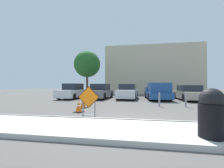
# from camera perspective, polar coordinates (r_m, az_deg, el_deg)

# --- Properties ---
(ground_plane) EXTENTS (96.00, 96.00, 0.00)m
(ground_plane) POSITION_cam_1_polar(r_m,az_deg,el_deg) (15.52, 7.46, -5.63)
(ground_plane) COLOR #565451
(sidewalk_strip) EXTENTS (22.69, 2.13, 0.14)m
(sidewalk_strip) POSITION_cam_1_polar(r_m,az_deg,el_deg) (4.61, 1.83, -16.82)
(sidewalk_strip) COLOR beige
(sidewalk_strip) RESTS_ON ground_plane
(curb_lip) EXTENTS (22.69, 0.20, 0.14)m
(curb_lip) POSITION_cam_1_polar(r_m,az_deg,el_deg) (5.63, 3.36, -13.82)
(curb_lip) COLOR beige
(curb_lip) RESTS_ON ground_plane
(road_closed_sign) EXTENTS (0.98, 0.20, 1.33)m
(road_closed_sign) POSITION_cam_1_polar(r_m,az_deg,el_deg) (6.86, -8.87, -6.01)
(road_closed_sign) COLOR black
(road_closed_sign) RESTS_ON ground_plane
(traffic_cone_nearest) EXTENTS (0.45, 0.45, 0.67)m
(traffic_cone_nearest) POSITION_cam_1_polar(r_m,az_deg,el_deg) (7.91, -12.51, -8.08)
(traffic_cone_nearest) COLOR black
(traffic_cone_nearest) RESTS_ON ground_plane
(traffic_cone_second) EXTENTS (0.46, 0.46, 0.67)m
(traffic_cone_second) POSITION_cam_1_polar(r_m,az_deg,el_deg) (9.32, -10.97, -6.95)
(traffic_cone_second) COLOR black
(traffic_cone_second) RESTS_ON ground_plane
(parked_car_nearest) EXTENTS (1.91, 4.44, 1.58)m
(parked_car_nearest) POSITION_cam_1_polar(r_m,az_deg,el_deg) (16.35, -14.67, -2.85)
(parked_car_nearest) COLOR silver
(parked_car_nearest) RESTS_ON ground_plane
(parked_car_second) EXTENTS (2.09, 4.79, 1.54)m
(parked_car_second) POSITION_cam_1_polar(r_m,az_deg,el_deg) (15.84, -4.45, -2.96)
(parked_car_second) COLOR slate
(parked_car_second) RESTS_ON ground_plane
(parked_car_third) EXTENTS (2.01, 4.71, 1.52)m
(parked_car_third) POSITION_cam_1_polar(r_m,az_deg,el_deg) (15.50, 6.01, -3.03)
(parked_car_third) COLOR silver
(parked_car_third) RESTS_ON ground_plane
(pickup_truck) EXTENTS (2.18, 5.43, 1.60)m
(pickup_truck) POSITION_cam_1_polar(r_m,az_deg,el_deg) (15.09, 16.89, -3.01)
(pickup_truck) COLOR navy
(pickup_truck) RESTS_ON ground_plane
(parked_car_fourth) EXTENTS (1.95, 4.57, 1.39)m
(parked_car_fourth) POSITION_cam_1_polar(r_m,az_deg,el_deg) (15.68, 27.33, -3.12)
(parked_car_fourth) COLOR #A39984
(parked_car_fourth) RESTS_ON ground_plane
(trash_bin) EXTENTS (0.58, 0.58, 1.16)m
(trash_bin) POSITION_cam_1_polar(r_m,az_deg,el_deg) (4.27, 33.72, -9.04)
(trash_bin) COLOR black
(trash_bin) RESTS_ON sidewalk_strip
(bollard_nearest) EXTENTS (0.12, 0.12, 0.91)m
(bollard_nearest) POSITION_cam_1_polar(r_m,az_deg,el_deg) (10.26, 17.58, -5.47)
(bollard_nearest) COLOR gray
(bollard_nearest) RESTS_ON ground_plane
(bollard_second) EXTENTS (0.12, 0.12, 0.95)m
(bollard_second) POSITION_cam_1_polar(r_m,az_deg,el_deg) (10.60, 26.28, -5.19)
(bollard_second) COLOR gray
(bollard_second) RESTS_ON ground_plane
(bollard_third) EXTENTS (0.12, 0.12, 1.10)m
(bollard_third) POSITION_cam_1_polar(r_m,az_deg,el_deg) (11.16, 34.26, -4.52)
(bollard_third) COLOR gray
(bollard_third) RESTS_ON ground_plane
(building_facade_backdrop) EXTENTS (15.46, 5.00, 7.93)m
(building_facade_backdrop) POSITION_cam_1_polar(r_m,az_deg,el_deg) (26.89, 14.91, 4.96)
(building_facade_backdrop) COLOR beige
(building_facade_backdrop) RESTS_ON ground_plane
(street_tree_behind_lot) EXTENTS (3.83, 3.83, 6.43)m
(street_tree_behind_lot) POSITION_cam_1_polar(r_m,az_deg,el_deg) (22.39, -9.45, 7.43)
(street_tree_behind_lot) COLOR #513823
(street_tree_behind_lot) RESTS_ON ground_plane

